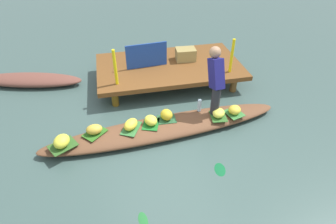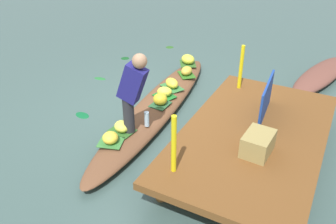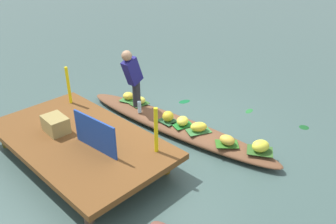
% 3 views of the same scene
% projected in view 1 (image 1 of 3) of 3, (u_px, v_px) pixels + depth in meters
% --- Properties ---
extents(canal_water, '(40.00, 40.00, 0.00)m').
position_uv_depth(canal_water, '(165.00, 132.00, 5.18)').
color(canal_water, '#3B534E').
rests_on(canal_water, ground).
extents(dock_platform, '(3.20, 1.80, 0.42)m').
position_uv_depth(dock_platform, '(169.00, 67.00, 6.42)').
color(dock_platform, brown).
rests_on(dock_platform, ground).
extents(vendor_boat, '(4.42, 1.07, 0.21)m').
position_uv_depth(vendor_boat, '(165.00, 128.00, 5.11)').
color(vendor_boat, brown).
rests_on(vendor_boat, ground).
extents(moored_boat, '(2.41, 1.10, 0.23)m').
position_uv_depth(moored_boat, '(30.00, 80.00, 6.44)').
color(moored_boat, brown).
rests_on(moored_boat, ground).
extents(leaf_mat_0, '(0.37, 0.40, 0.01)m').
position_uv_depth(leaf_mat_0, '(234.00, 113.00, 5.28)').
color(leaf_mat_0, '#397937').
rests_on(leaf_mat_0, vendor_boat).
extents(banana_bunch_0, '(0.32, 0.31, 0.16)m').
position_uv_depth(banana_bunch_0, '(235.00, 110.00, 5.23)').
color(banana_bunch_0, yellow).
rests_on(banana_bunch_0, vendor_boat).
extents(leaf_mat_1, '(0.42, 0.49, 0.01)m').
position_uv_depth(leaf_mat_1, '(131.00, 128.00, 4.93)').
color(leaf_mat_1, '#347337').
rests_on(leaf_mat_1, vendor_boat).
extents(banana_bunch_1, '(0.34, 0.36, 0.17)m').
position_uv_depth(banana_bunch_1, '(131.00, 124.00, 4.88)').
color(banana_bunch_1, yellow).
rests_on(banana_bunch_1, vendor_boat).
extents(leaf_mat_2, '(0.34, 0.28, 0.01)m').
position_uv_depth(leaf_mat_2, '(166.00, 119.00, 5.14)').
color(leaf_mat_2, '#295933').
rests_on(leaf_mat_2, vendor_boat).
extents(banana_bunch_2, '(0.28, 0.29, 0.20)m').
position_uv_depth(banana_bunch_2, '(166.00, 115.00, 5.08)').
color(banana_bunch_2, gold).
rests_on(banana_bunch_2, vendor_boat).
extents(leaf_mat_3, '(0.37, 0.42, 0.01)m').
position_uv_depth(leaf_mat_3, '(151.00, 124.00, 5.02)').
color(leaf_mat_3, '#1C6D26').
rests_on(leaf_mat_3, vendor_boat).
extents(banana_bunch_3, '(0.29, 0.31, 0.16)m').
position_uv_depth(banana_bunch_3, '(151.00, 120.00, 4.97)').
color(banana_bunch_3, yellow).
rests_on(banana_bunch_3, vendor_boat).
extents(leaf_mat_4, '(0.32, 0.38, 0.01)m').
position_uv_depth(leaf_mat_4, '(218.00, 116.00, 5.20)').
color(leaf_mat_4, '#2F6025').
rests_on(leaf_mat_4, vendor_boat).
extents(banana_bunch_4, '(0.32, 0.33, 0.15)m').
position_uv_depth(banana_bunch_4, '(219.00, 113.00, 5.16)').
color(banana_bunch_4, '#E8E04C').
rests_on(banana_bunch_4, vendor_boat).
extents(leaf_mat_5, '(0.51, 0.48, 0.01)m').
position_uv_depth(leaf_mat_5, '(63.00, 146.00, 4.58)').
color(leaf_mat_5, '#305B23').
rests_on(leaf_mat_5, vendor_boat).
extents(banana_bunch_5, '(0.33, 0.36, 0.19)m').
position_uv_depth(banana_bunch_5, '(62.00, 141.00, 4.52)').
color(banana_bunch_5, yellow).
rests_on(banana_bunch_5, vendor_boat).
extents(leaf_mat_6, '(0.46, 0.45, 0.01)m').
position_uv_depth(leaf_mat_6, '(95.00, 133.00, 4.83)').
color(leaf_mat_6, '#2D681D').
rests_on(leaf_mat_6, vendor_boat).
extents(banana_bunch_6, '(0.29, 0.22, 0.16)m').
position_uv_depth(banana_bunch_6, '(94.00, 129.00, 4.78)').
color(banana_bunch_6, gold).
rests_on(banana_bunch_6, vendor_boat).
extents(vendor_person, '(0.22, 0.45, 1.23)m').
position_uv_depth(vendor_person, '(216.00, 78.00, 4.93)').
color(vendor_person, '#28282D').
rests_on(vendor_person, vendor_boat).
extents(water_bottle, '(0.07, 0.07, 0.24)m').
position_uv_depth(water_bottle, '(199.00, 105.00, 5.28)').
color(water_bottle, silver).
rests_on(water_bottle, vendor_boat).
extents(market_banner, '(0.90, 0.10, 0.54)m').
position_uv_depth(market_banner, '(147.00, 56.00, 6.14)').
color(market_banner, navy).
rests_on(market_banner, dock_platform).
extents(railing_post_west, '(0.06, 0.06, 0.74)m').
position_uv_depth(railing_post_west, '(115.00, 67.00, 5.49)').
color(railing_post_west, yellow).
rests_on(railing_post_west, dock_platform).
extents(railing_post_east, '(0.06, 0.06, 0.74)m').
position_uv_depth(railing_post_east, '(232.00, 56.00, 5.90)').
color(railing_post_east, yellow).
rests_on(railing_post_east, dock_platform).
extents(produce_crate, '(0.46, 0.35, 0.27)m').
position_uv_depth(produce_crate, '(186.00, 54.00, 6.50)').
color(produce_crate, '#978348').
rests_on(produce_crate, dock_platform).
extents(drifting_plant_0, '(0.15, 0.27, 0.01)m').
position_uv_depth(drifting_plant_0, '(143.00, 220.00, 3.75)').
color(drifting_plant_0, '#226C2F').
rests_on(drifting_plant_0, ground).
extents(drifting_plant_3, '(0.23, 0.31, 0.01)m').
position_uv_depth(drifting_plant_3, '(220.00, 169.00, 4.45)').
color(drifting_plant_3, '#0F5B2E').
rests_on(drifting_plant_3, ground).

